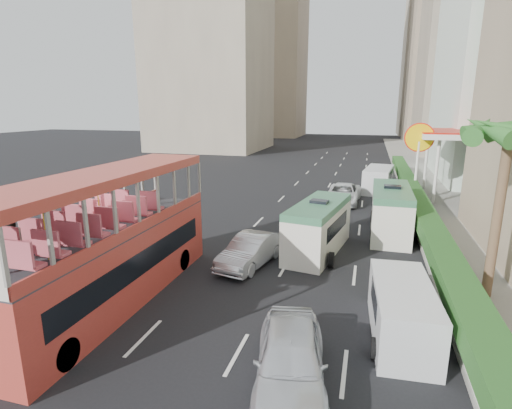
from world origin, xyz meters
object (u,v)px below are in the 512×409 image
(double_decker_bus, at_px, (111,239))
(shell_station, at_px, (458,165))
(car_silver_lane_a, at_px, (251,265))
(car_silver_lane_b, at_px, (290,385))
(minibus_near, at_px, (318,228))
(panel_van_far, at_px, (378,179))
(minibus_far, at_px, (390,211))
(van_asset, at_px, (342,203))
(palm_tree, at_px, (497,216))
(panel_van_near, at_px, (402,312))

(double_decker_bus, relative_size, shell_station, 1.38)
(car_silver_lane_a, relative_size, car_silver_lane_b, 0.94)
(minibus_near, xyz_separation_m, shell_station, (9.18, 15.44, 1.45))
(car_silver_lane_a, xyz_separation_m, panel_van_far, (6.00, 19.49, 1.05))
(car_silver_lane_a, height_order, minibus_near, minibus_near)
(car_silver_lane_a, relative_size, panel_van_far, 0.83)
(car_silver_lane_b, xyz_separation_m, minibus_far, (3.08, 14.63, 1.38))
(shell_station, bearing_deg, car_silver_lane_a, -123.52)
(minibus_near, relative_size, panel_van_far, 1.11)
(car_silver_lane_a, bearing_deg, minibus_far, 58.20)
(panel_van_far, bearing_deg, minibus_near, -93.24)
(car_silver_lane_b, xyz_separation_m, van_asset, (-0.11, 21.82, 0.00))
(minibus_far, bearing_deg, palm_tree, -66.46)
(car_silver_lane_b, distance_m, shell_station, 27.45)
(panel_van_near, bearing_deg, minibus_far, 85.91)
(shell_station, bearing_deg, minibus_near, -120.75)
(minibus_far, xyz_separation_m, palm_tree, (3.31, -7.69, 2.00))
(double_decker_bus, bearing_deg, car_silver_lane_a, 50.65)
(panel_van_far, bearing_deg, double_decker_bus, -104.84)
(van_asset, height_order, panel_van_far, panel_van_far)
(double_decker_bus, distance_m, car_silver_lane_a, 6.78)
(car_silver_lane_b, bearing_deg, van_asset, 80.14)
(car_silver_lane_b, xyz_separation_m, panel_van_far, (2.58, 27.29, 1.05))
(minibus_near, distance_m, minibus_far, 5.53)
(van_asset, height_order, panel_van_near, panel_van_near)
(double_decker_bus, bearing_deg, panel_van_far, 67.69)
(car_silver_lane_b, xyz_separation_m, shell_station, (8.58, 25.93, 2.75))
(minibus_near, distance_m, palm_tree, 8.11)
(minibus_far, relative_size, shell_station, 0.78)
(car_silver_lane_a, bearing_deg, double_decker_bus, -117.53)
(van_asset, bearing_deg, panel_van_far, 66.71)
(van_asset, relative_size, palm_tree, 0.83)
(van_asset, height_order, shell_station, shell_station)
(minibus_near, height_order, panel_van_near, minibus_near)
(panel_van_near, bearing_deg, minibus_near, 112.91)
(minibus_near, bearing_deg, palm_tree, -17.53)
(car_silver_lane_a, height_order, panel_van_near, panel_van_near)
(minibus_near, xyz_separation_m, panel_van_far, (3.18, 16.80, -0.25))
(palm_tree, bearing_deg, panel_van_far, 100.59)
(van_asset, relative_size, minibus_far, 0.85)
(car_silver_lane_a, height_order, van_asset, van_asset)
(car_silver_lane_a, bearing_deg, shell_station, 68.30)
(panel_van_near, bearing_deg, car_silver_lane_b, -136.10)
(panel_van_near, bearing_deg, palm_tree, 43.35)
(palm_tree, bearing_deg, minibus_far, 113.25)
(car_silver_lane_a, xyz_separation_m, panel_van_near, (6.44, -4.50, 0.89))
(car_silver_lane_b, bearing_deg, panel_van_near, 37.49)
(minibus_near, relative_size, minibus_far, 0.94)
(car_silver_lane_a, bearing_deg, panel_van_far, 84.70)
(panel_van_far, bearing_deg, shell_station, -5.29)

